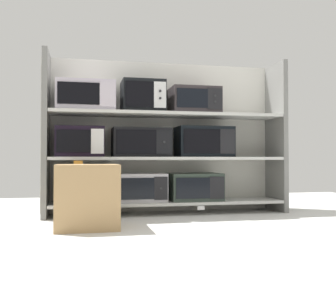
# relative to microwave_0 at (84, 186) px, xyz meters

# --- Properties ---
(ground) EXTENTS (6.32, 6.00, 0.02)m
(ground) POSITION_rel_microwave_0_xyz_m (0.83, -1.00, -0.30)
(ground) COLOR silver
(back_panel) EXTENTS (2.52, 0.04, 1.58)m
(back_panel) POSITION_rel_microwave_0_xyz_m (0.83, 0.24, 0.50)
(back_panel) COLOR beige
(back_panel) RESTS_ON ground
(upright_left) EXTENTS (0.05, 0.44, 1.58)m
(upright_left) POSITION_rel_microwave_0_xyz_m (-0.36, 0.00, 0.50)
(upright_left) COLOR slate
(upright_left) RESTS_ON ground
(upright_right) EXTENTS (0.05, 0.44, 1.58)m
(upright_right) POSITION_rel_microwave_0_xyz_m (2.02, 0.00, 0.50)
(upright_right) COLOR slate
(upright_right) RESTS_ON ground
(shelf_0) EXTENTS (2.32, 0.44, 0.03)m
(shelf_0) POSITION_rel_microwave_0_xyz_m (0.83, 0.00, -0.18)
(shelf_0) COLOR beige
(shelf_0) RESTS_ON ground
(microwave_0) EXTENTS (0.55, 0.35, 0.33)m
(microwave_0) POSITION_rel_microwave_0_xyz_m (0.00, 0.00, 0.00)
(microwave_0) COLOR silver
(microwave_0) RESTS_ON shelf_0
(microwave_1) EXTENTS (0.48, 0.35, 0.28)m
(microwave_1) POSITION_rel_microwave_0_xyz_m (0.56, 0.00, -0.03)
(microwave_1) COLOR #B5B2B9
(microwave_1) RESTS_ON shelf_0
(microwave_2) EXTENTS (0.52, 0.40, 0.28)m
(microwave_2) POSITION_rel_microwave_0_xyz_m (1.10, 0.00, -0.03)
(microwave_2) COLOR #29352D
(microwave_2) RESTS_ON shelf_0
(price_tag_0) EXTENTS (0.08, 0.00, 0.04)m
(price_tag_0) POSITION_rel_microwave_0_xyz_m (-0.02, -0.22, -0.22)
(price_tag_0) COLOR white
(price_tag_1) EXTENTS (0.07, 0.00, 0.04)m
(price_tag_1) POSITION_rel_microwave_0_xyz_m (1.11, -0.22, -0.22)
(price_tag_1) COLOR white
(shelf_1) EXTENTS (2.32, 0.44, 0.03)m
(shelf_1) POSITION_rel_microwave_0_xyz_m (0.83, 0.00, 0.26)
(shelf_1) COLOR beige
(microwave_3) EXTENTS (0.45, 0.42, 0.29)m
(microwave_3) POSITION_rel_microwave_0_xyz_m (-0.05, 0.00, 0.42)
(microwave_3) COLOR black
(microwave_3) RESTS_ON shelf_1
(microwave_4) EXTENTS (0.57, 0.35, 0.29)m
(microwave_4) POSITION_rel_microwave_0_xyz_m (0.55, -0.00, 0.42)
(microwave_4) COLOR black
(microwave_4) RESTS_ON shelf_1
(microwave_5) EXTENTS (0.57, 0.35, 0.31)m
(microwave_5) POSITION_rel_microwave_0_xyz_m (1.21, -0.00, 0.43)
(microwave_5) COLOR black
(microwave_5) RESTS_ON shelf_1
(price_tag_2) EXTENTS (0.08, 0.00, 0.04)m
(price_tag_2) POSITION_rel_microwave_0_xyz_m (-0.06, -0.22, 0.22)
(price_tag_2) COLOR orange
(shelf_2) EXTENTS (2.32, 0.44, 0.03)m
(shelf_2) POSITION_rel_microwave_0_xyz_m (0.83, 0.00, 0.71)
(shelf_2) COLOR beige
(microwave_6) EXTENTS (0.56, 0.39, 0.29)m
(microwave_6) POSITION_rel_microwave_0_xyz_m (0.01, 0.00, 0.87)
(microwave_6) COLOR #BBB2BF
(microwave_6) RESTS_ON shelf_2
(microwave_7) EXTENTS (0.42, 0.36, 0.32)m
(microwave_7) POSITION_rel_microwave_0_xyz_m (0.57, -0.00, 0.88)
(microwave_7) COLOR black
(microwave_7) RESTS_ON shelf_2
(microwave_8) EXTENTS (0.49, 0.43, 0.26)m
(microwave_8) POSITION_rel_microwave_0_xyz_m (1.10, 0.00, 0.85)
(microwave_8) COLOR #2F292B
(microwave_8) RESTS_ON shelf_2
(shipping_carton) EXTENTS (0.49, 0.49, 0.51)m
(shipping_carton) POSITION_rel_microwave_0_xyz_m (0.01, -0.68, -0.04)
(shipping_carton) COLOR tan
(shipping_carton) RESTS_ON ground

